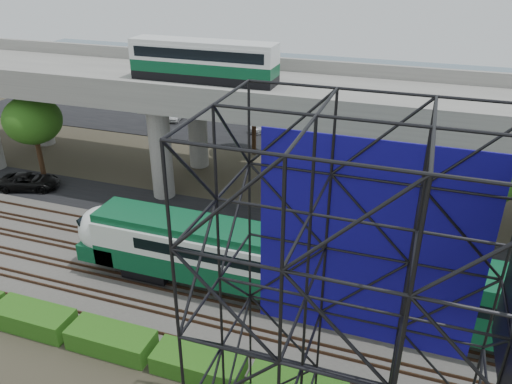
% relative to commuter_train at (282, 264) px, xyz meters
% --- Properties ---
extents(ground, '(140.00, 140.00, 0.00)m').
position_rel_commuter_train_xyz_m(ground, '(-3.37, -2.00, -2.88)').
color(ground, '#474233').
rests_on(ground, ground).
extents(ballast_bed, '(90.00, 12.00, 0.20)m').
position_rel_commuter_train_xyz_m(ballast_bed, '(-3.37, 0.00, -2.78)').
color(ballast_bed, slate).
rests_on(ballast_bed, ground).
extents(service_road, '(90.00, 5.00, 0.08)m').
position_rel_commuter_train_xyz_m(service_road, '(-3.37, 8.50, -2.84)').
color(service_road, black).
rests_on(service_road, ground).
extents(parking_lot, '(90.00, 18.00, 0.08)m').
position_rel_commuter_train_xyz_m(parking_lot, '(-3.37, 32.00, -2.84)').
color(parking_lot, black).
rests_on(parking_lot, ground).
extents(harbor_water, '(140.00, 40.00, 0.03)m').
position_rel_commuter_train_xyz_m(harbor_water, '(-3.37, 54.00, -2.87)').
color(harbor_water, '#456072').
rests_on(harbor_water, ground).
extents(rail_tracks, '(90.00, 9.52, 0.16)m').
position_rel_commuter_train_xyz_m(rail_tracks, '(-3.37, -0.00, -2.60)').
color(rail_tracks, '#472D1E').
rests_on(rail_tracks, ballast_bed).
extents(commuter_train, '(29.30, 3.06, 4.30)m').
position_rel_commuter_train_xyz_m(commuter_train, '(0.00, 0.00, 0.00)').
color(commuter_train, black).
rests_on(commuter_train, rail_tracks).
extents(overpass, '(80.00, 12.00, 12.40)m').
position_rel_commuter_train_xyz_m(overpass, '(-3.92, 14.00, 5.33)').
color(overpass, '#9E9B93').
rests_on(overpass, ground).
extents(scaffold_tower, '(9.36, 6.36, 15.00)m').
position_rel_commuter_train_xyz_m(scaffold_tower, '(5.12, -9.98, 4.59)').
color(scaffold_tower, black).
rests_on(scaffold_tower, ground).
extents(hedge_strip, '(34.60, 1.80, 1.20)m').
position_rel_commuter_train_xyz_m(hedge_strip, '(-2.37, -6.30, -2.32)').
color(hedge_strip, '#255112').
rests_on(hedge_strip, ground).
extents(trees, '(40.94, 16.94, 7.69)m').
position_rel_commuter_train_xyz_m(trees, '(-8.04, 14.17, 2.69)').
color(trees, '#382314').
rests_on(trees, ground).
extents(suv, '(5.51, 3.78, 1.40)m').
position_rel_commuter_train_xyz_m(suv, '(-24.98, 7.81, -2.10)').
color(suv, black).
rests_on(suv, service_road).
extents(parked_cars, '(38.58, 9.31, 1.21)m').
position_rel_commuter_train_xyz_m(parked_cars, '(-3.05, 31.71, -2.23)').
color(parked_cars, silver).
rests_on(parked_cars, parking_lot).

